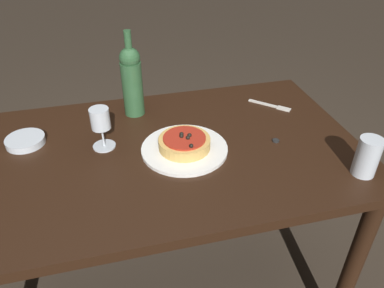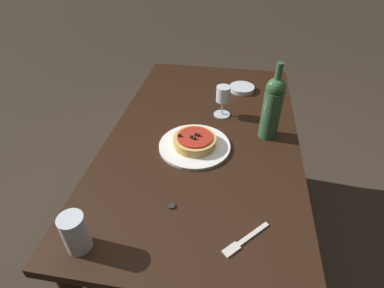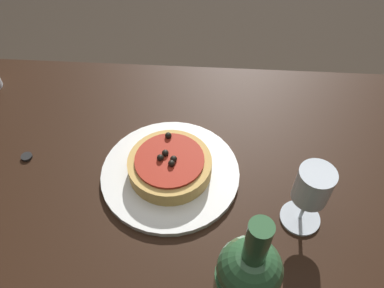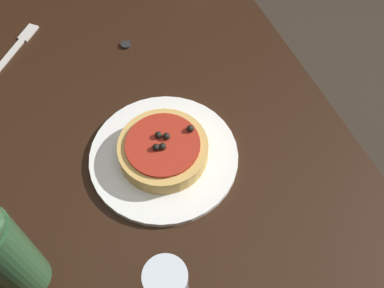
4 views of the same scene
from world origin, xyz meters
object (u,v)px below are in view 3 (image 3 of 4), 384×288
Objects in this scene: dinner_plate at (170,173)px; pizza at (170,165)px; dining_table at (214,212)px; bottle_cap at (27,157)px; wine_glass at (312,189)px.

pizza is (-0.00, 0.00, 0.03)m from dinner_plate.
dining_table is at bearing -14.32° from dinner_plate.
bottle_cap is (-0.32, 0.03, -0.00)m from dinner_plate.
dinner_plate is 1.68× the size of pizza.
wine_glass is at bearing -21.35° from dining_table.
dinner_plate reaches higher than dining_table.
pizza is at bearing 112.28° from dinner_plate.
dinner_plate is 0.29m from wine_glass.
wine_glass reaches higher than pizza.
pizza reaches higher than bottle_cap.
pizza is at bearing 165.62° from dining_table.
bottle_cap reaches higher than dining_table.
bottle_cap is (-0.58, 0.11, -0.10)m from wine_glass.
dining_table is 8.08× the size of pizza.
dinner_plate is 0.32m from bottle_cap.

